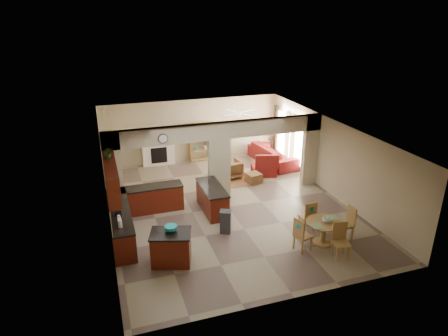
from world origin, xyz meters
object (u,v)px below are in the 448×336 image
object	(u,v)px
kitchen_island	(171,248)
sofa	(273,155)
armchair	(231,169)
dining_table	(324,229)

from	to	relation	value
kitchen_island	sofa	size ratio (longest dim) A/B	0.46
kitchen_island	armchair	bearing A→B (deg)	73.03
armchair	dining_table	bearing A→B (deg)	90.79
kitchen_island	armchair	world-z (taller)	kitchen_island
kitchen_island	dining_table	xyz separation A→B (m)	(4.43, -0.45, 0.02)
armchair	kitchen_island	bearing A→B (deg)	47.28
kitchen_island	dining_table	world-z (taller)	kitchen_island
kitchen_island	armchair	distance (m)	6.24
kitchen_island	sofa	world-z (taller)	kitchen_island
kitchen_island	sofa	bearing A→B (deg)	63.69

